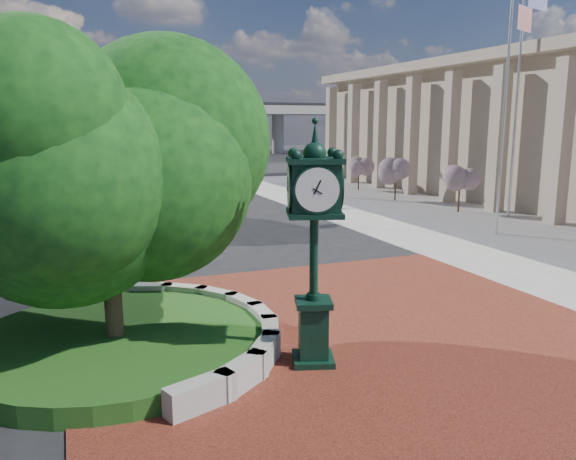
{
  "coord_description": "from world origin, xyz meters",
  "views": [
    {
      "loc": [
        -5.73,
        -11.52,
        4.71
      ],
      "look_at": [
        -0.56,
        1.5,
        2.02
      ],
      "focal_mm": 35.0,
      "sensor_mm": 36.0,
      "label": 1
    }
  ],
  "objects_px": {
    "flagpole_b": "(517,97)",
    "street_lamp_near": "(193,109)",
    "street_lamp_far": "(104,121)",
    "flagpole_a": "(504,117)",
    "post_clock": "(314,236)",
    "parked_car": "(183,169)"
  },
  "relations": [
    {
      "from": "flagpole_a",
      "to": "flagpole_b",
      "type": "relative_size",
      "value": 0.83
    },
    {
      "from": "street_lamp_near",
      "to": "street_lamp_far",
      "type": "relative_size",
      "value": 1.16
    },
    {
      "from": "post_clock",
      "to": "street_lamp_near",
      "type": "bearing_deg",
      "value": 81.71
    },
    {
      "from": "post_clock",
      "to": "street_lamp_far",
      "type": "bearing_deg",
      "value": 90.88
    },
    {
      "from": "parked_car",
      "to": "flagpole_a",
      "type": "relative_size",
      "value": 0.47
    },
    {
      "from": "post_clock",
      "to": "parked_car",
      "type": "xyz_separation_m",
      "value": [
        5.1,
        38.69,
        -1.83
      ]
    },
    {
      "from": "post_clock",
      "to": "flagpole_a",
      "type": "bearing_deg",
      "value": 35.57
    },
    {
      "from": "post_clock",
      "to": "parked_car",
      "type": "distance_m",
      "value": 39.07
    },
    {
      "from": "flagpole_a",
      "to": "street_lamp_far",
      "type": "xyz_separation_m",
      "value": [
        -13.28,
        35.64,
        -0.04
      ]
    },
    {
      "from": "street_lamp_near",
      "to": "flagpole_b",
      "type": "bearing_deg",
      "value": -58.02
    },
    {
      "from": "flagpole_b",
      "to": "street_lamp_near",
      "type": "height_order",
      "value": "flagpole_b"
    },
    {
      "from": "parked_car",
      "to": "flagpole_b",
      "type": "relative_size",
      "value": 0.39
    },
    {
      "from": "post_clock",
      "to": "flagpole_a",
      "type": "height_order",
      "value": "flagpole_a"
    },
    {
      "from": "street_lamp_near",
      "to": "flagpole_a",
      "type": "bearing_deg",
      "value": -70.27
    },
    {
      "from": "flagpole_b",
      "to": "street_lamp_near",
      "type": "bearing_deg",
      "value": 121.98
    },
    {
      "from": "post_clock",
      "to": "street_lamp_near",
      "type": "distance_m",
      "value": 31.86
    },
    {
      "from": "post_clock",
      "to": "street_lamp_far",
      "type": "relative_size",
      "value": 0.57
    },
    {
      "from": "street_lamp_far",
      "to": "flagpole_a",
      "type": "bearing_deg",
      "value": -69.56
    },
    {
      "from": "parked_car",
      "to": "street_lamp_far",
      "type": "distance_m",
      "value": 9.27
    },
    {
      "from": "flagpole_b",
      "to": "street_lamp_far",
      "type": "distance_m",
      "value": 36.5
    },
    {
      "from": "street_lamp_near",
      "to": "street_lamp_far",
      "type": "height_order",
      "value": "street_lamp_near"
    },
    {
      "from": "flagpole_a",
      "to": "flagpole_b",
      "type": "height_order",
      "value": "flagpole_b"
    }
  ]
}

